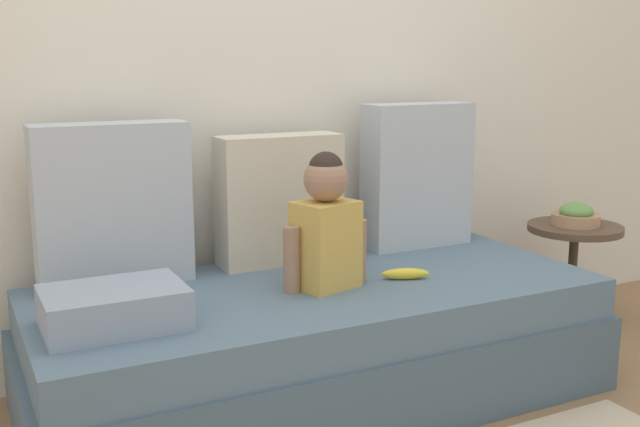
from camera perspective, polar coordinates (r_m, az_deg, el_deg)
name	(u,v)px	position (r m, az deg, el deg)	size (l,w,h in m)	color
ground_plane	(319,397)	(2.77, -0.08, -13.69)	(12.00, 12.00, 0.00)	#93704C
back_wall	(254,58)	(3.01, -4.98, 11.63)	(5.19, 0.10, 2.37)	silver
couch	(319,343)	(2.69, -0.08, -9.71)	(1.99, 0.86, 0.42)	#495F70
throw_pillow_left	(113,205)	(2.66, -15.36, 0.64)	(0.52, 0.16, 0.55)	#B2BCC6
throw_pillow_center	(280,200)	(2.85, -3.07, 1.06)	(0.47, 0.16, 0.49)	beige
throw_pillow_right	(417,175)	(3.14, 7.32, 2.88)	(0.45, 0.16, 0.59)	#B2BCC6
toddler	(326,224)	(2.53, 0.44, -0.80)	(0.31, 0.21, 0.46)	gold
banana	(405,274)	(2.69, 6.45, -4.53)	(0.17, 0.04, 0.04)	yellow
folded_blanket	(114,307)	(2.28, -15.27, -6.85)	(0.40, 0.28, 0.12)	#8E9EB2
side_table	(574,248)	(3.54, 18.59, -2.48)	(0.41, 0.41, 0.46)	brown
fruit_bowl	(576,216)	(3.51, 18.74, -0.17)	(0.21, 0.21, 0.10)	tan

